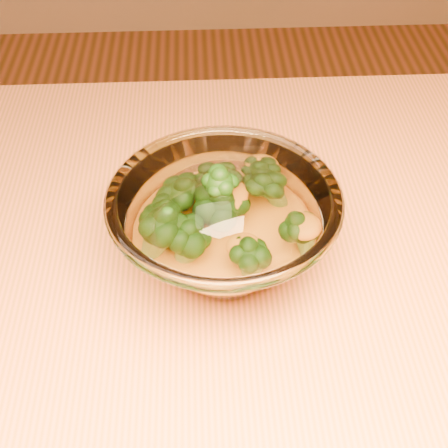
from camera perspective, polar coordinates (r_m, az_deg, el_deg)
The scene contains 4 objects.
table at distance 0.58m, azimuth -10.84°, elevation -17.74°, with size 1.20×0.80×0.75m.
glass_bowl at distance 0.52m, azimuth 0.00°, elevation -0.33°, with size 0.19×0.19×0.08m.
cheese_sauce at distance 0.53m, azimuth 0.00°, elevation -1.70°, with size 0.11×0.11×0.03m, color #D55811.
broccoli_heap at distance 0.52m, azimuth -0.46°, elevation 1.01°, with size 0.14×0.12×0.07m.
Camera 1 is at (0.09, -0.27, 1.16)m, focal length 50.00 mm.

